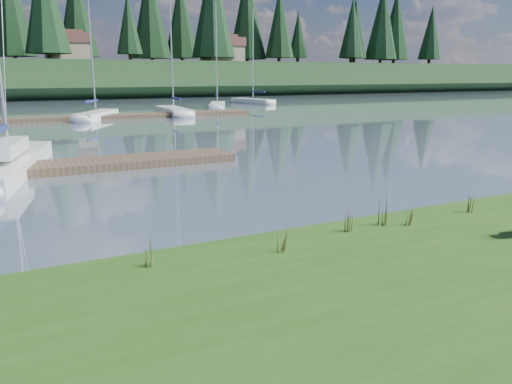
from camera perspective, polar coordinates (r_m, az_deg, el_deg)
ground at (r=40.07m, az=-21.33°, el=7.61°), size 200.00×200.00×0.00m
bank at (r=6.44m, az=19.19°, el=-17.27°), size 60.00×9.00×0.35m
ridge at (r=82.82m, az=-24.86°, el=11.54°), size 200.00×20.00×5.00m
sailboat_main at (r=20.09m, az=-26.43°, el=3.48°), size 4.04×9.70×13.63m
dock_near at (r=18.99m, az=-26.27°, el=2.17°), size 16.00×2.00×0.30m
dock_far at (r=40.32m, az=-18.50°, el=8.08°), size 26.00×2.20×0.30m
sailboat_bg_2 at (r=41.23m, az=-17.52°, el=8.50°), size 4.85×7.12×11.11m
sailboat_bg_3 at (r=44.42m, az=-9.60°, el=9.22°), size 2.40×8.60×12.41m
sailboat_bg_4 at (r=51.48m, az=-4.42°, el=9.91°), size 4.13×6.80×10.26m
sailboat_bg_5 at (r=59.56m, az=-0.73°, el=10.40°), size 2.87×7.48×10.56m
weed_0 at (r=8.70m, az=2.98°, el=-5.54°), size 0.17×0.14×0.51m
weed_1 at (r=9.95m, az=10.42°, el=-3.25°), size 0.17×0.14×0.53m
weed_2 at (r=10.51m, az=14.53°, el=-2.13°), size 0.17×0.14×0.71m
weed_3 at (r=8.21m, az=-11.98°, el=-7.04°), size 0.17×0.14×0.49m
weed_4 at (r=10.68m, az=17.14°, el=-2.50°), size 0.17×0.14×0.52m
weed_5 at (r=12.17m, az=23.33°, el=-1.14°), size 0.17×0.14×0.51m
mud_lip at (r=9.70m, az=0.06°, el=-6.57°), size 60.00×0.50×0.14m
conifer_5 at (r=82.32m, az=-14.36°, el=18.14°), size 3.96×3.96×10.35m
conifer_6 at (r=84.78m, az=-5.00°, el=20.49°), size 7.04×7.04×17.00m
conifer_7 at (r=93.40m, az=2.69°, el=18.74°), size 5.28×5.28×13.20m
conifer_8 at (r=97.23m, az=10.93°, el=17.91°), size 4.62×4.62×11.77m
conifer_9 at (r=107.95m, az=15.66°, el=17.92°), size 5.94×5.94×14.62m
house_1 at (r=81.44m, az=-20.77°, el=15.29°), size 6.30×5.30×4.65m
house_2 at (r=85.90m, az=-3.89°, el=15.94°), size 6.30×5.30×4.65m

